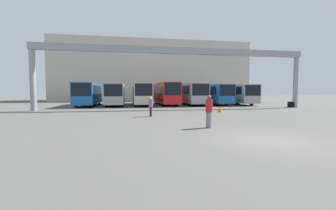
{
  "coord_description": "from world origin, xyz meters",
  "views": [
    {
      "loc": [
        -5.74,
        -8.47,
        2.04
      ],
      "look_at": [
        -0.65,
        19.91,
        0.3
      ],
      "focal_mm": 24.0,
      "sensor_mm": 36.0,
      "label": 1
    }
  ],
  "objects_px": {
    "bus_slot_6": "(236,93)",
    "traffic_cone": "(220,109)",
    "pedestrian_near_right": "(151,106)",
    "bus_slot_1": "(116,93)",
    "bus_slot_5": "(211,93)",
    "bus_slot_3": "(165,92)",
    "pedestrian_near_center": "(209,111)",
    "bus_slot_4": "(189,93)",
    "bus_slot_0": "(88,93)",
    "bus_slot_2": "(141,93)",
    "tire_stack": "(292,104)"
  },
  "relations": [
    {
      "from": "bus_slot_6",
      "to": "traffic_cone",
      "type": "bearing_deg",
      "value": -122.6
    },
    {
      "from": "pedestrian_near_right",
      "to": "bus_slot_6",
      "type": "bearing_deg",
      "value": -43.64
    },
    {
      "from": "bus_slot_1",
      "to": "bus_slot_5",
      "type": "relative_size",
      "value": 0.91
    },
    {
      "from": "bus_slot_6",
      "to": "bus_slot_3",
      "type": "bearing_deg",
      "value": 175.02
    },
    {
      "from": "bus_slot_1",
      "to": "pedestrian_near_center",
      "type": "xyz_separation_m",
      "value": [
        6.23,
        -21.96,
        -0.79
      ]
    },
    {
      "from": "bus_slot_4",
      "to": "pedestrian_near_right",
      "type": "bearing_deg",
      "value": -115.9
    },
    {
      "from": "bus_slot_1",
      "to": "bus_slot_0",
      "type": "bearing_deg",
      "value": -174.03
    },
    {
      "from": "bus_slot_0",
      "to": "traffic_cone",
      "type": "xyz_separation_m",
      "value": [
        14.45,
        -12.69,
        -1.51
      ]
    },
    {
      "from": "traffic_cone",
      "to": "bus_slot_5",
      "type": "bearing_deg",
      "value": 72.47
    },
    {
      "from": "pedestrian_near_right",
      "to": "bus_slot_2",
      "type": "bearing_deg",
      "value": 0.75
    },
    {
      "from": "bus_slot_2",
      "to": "bus_slot_1",
      "type": "bearing_deg",
      "value": -177.43
    },
    {
      "from": "pedestrian_near_right",
      "to": "traffic_cone",
      "type": "bearing_deg",
      "value": -68.61
    },
    {
      "from": "pedestrian_near_right",
      "to": "traffic_cone",
      "type": "xyz_separation_m",
      "value": [
        7.11,
        2.6,
        -0.54
      ]
    },
    {
      "from": "bus_slot_6",
      "to": "pedestrian_near_center",
      "type": "relative_size",
      "value": 5.45
    },
    {
      "from": "bus_slot_6",
      "to": "traffic_cone",
      "type": "height_order",
      "value": "bus_slot_6"
    },
    {
      "from": "bus_slot_5",
      "to": "traffic_cone",
      "type": "distance_m",
      "value": 14.33
    },
    {
      "from": "bus_slot_3",
      "to": "traffic_cone",
      "type": "bearing_deg",
      "value": -76.7
    },
    {
      "from": "bus_slot_6",
      "to": "traffic_cone",
      "type": "distance_m",
      "value": 15.0
    },
    {
      "from": "bus_slot_5",
      "to": "traffic_cone",
      "type": "xyz_separation_m",
      "value": [
        -4.29,
        -13.59,
        -1.44
      ]
    },
    {
      "from": "bus_slot_0",
      "to": "bus_slot_3",
      "type": "distance_m",
      "value": 11.28
    },
    {
      "from": "bus_slot_0",
      "to": "bus_slot_4",
      "type": "distance_m",
      "value": 15.01
    },
    {
      "from": "bus_slot_1",
      "to": "bus_slot_5",
      "type": "height_order",
      "value": "bus_slot_1"
    },
    {
      "from": "bus_slot_2",
      "to": "bus_slot_4",
      "type": "height_order",
      "value": "bus_slot_4"
    },
    {
      "from": "bus_slot_2",
      "to": "bus_slot_5",
      "type": "distance_m",
      "value": 11.25
    },
    {
      "from": "pedestrian_near_right",
      "to": "traffic_cone",
      "type": "height_order",
      "value": "pedestrian_near_right"
    },
    {
      "from": "bus_slot_3",
      "to": "pedestrian_near_right",
      "type": "xyz_separation_m",
      "value": [
        -3.91,
        -16.16,
        -1.04
      ]
    },
    {
      "from": "bus_slot_2",
      "to": "bus_slot_4",
      "type": "xyz_separation_m",
      "value": [
        7.5,
        -0.08,
        0.01
      ]
    },
    {
      "from": "bus_slot_1",
      "to": "bus_slot_2",
      "type": "xyz_separation_m",
      "value": [
        3.75,
        0.17,
        0.05
      ]
    },
    {
      "from": "bus_slot_6",
      "to": "traffic_cone",
      "type": "relative_size",
      "value": 15.92
    },
    {
      "from": "pedestrian_near_right",
      "to": "tire_stack",
      "type": "bearing_deg",
      "value": -67.15
    },
    {
      "from": "bus_slot_5",
      "to": "tire_stack",
      "type": "bearing_deg",
      "value": -48.43
    },
    {
      "from": "bus_slot_5",
      "to": "bus_slot_6",
      "type": "bearing_deg",
      "value": -15.17
    },
    {
      "from": "bus_slot_3",
      "to": "pedestrian_near_center",
      "type": "bearing_deg",
      "value": -93.23
    },
    {
      "from": "bus_slot_2",
      "to": "pedestrian_near_center",
      "type": "height_order",
      "value": "bus_slot_2"
    },
    {
      "from": "bus_slot_1",
      "to": "bus_slot_3",
      "type": "xyz_separation_m",
      "value": [
        7.5,
        0.48,
        0.13
      ]
    },
    {
      "from": "bus_slot_0",
      "to": "tire_stack",
      "type": "height_order",
      "value": "bus_slot_0"
    },
    {
      "from": "bus_slot_0",
      "to": "bus_slot_2",
      "type": "distance_m",
      "value": 7.52
    },
    {
      "from": "bus_slot_2",
      "to": "bus_slot_3",
      "type": "distance_m",
      "value": 3.76
    },
    {
      "from": "pedestrian_near_right",
      "to": "pedestrian_near_center",
      "type": "relative_size",
      "value": 0.87
    },
    {
      "from": "bus_slot_5",
      "to": "traffic_cone",
      "type": "relative_size",
      "value": 19.15
    },
    {
      "from": "bus_slot_2",
      "to": "pedestrian_near_right",
      "type": "xyz_separation_m",
      "value": [
        -0.16,
        -15.85,
        -0.97
      ]
    },
    {
      "from": "tire_stack",
      "to": "bus_slot_6",
      "type": "bearing_deg",
      "value": 117.23
    },
    {
      "from": "bus_slot_4",
      "to": "pedestrian_near_center",
      "type": "relative_size",
      "value": 6.1
    },
    {
      "from": "pedestrian_near_right",
      "to": "tire_stack",
      "type": "height_order",
      "value": "pedestrian_near_right"
    },
    {
      "from": "bus_slot_3",
      "to": "bus_slot_5",
      "type": "relative_size",
      "value": 0.99
    },
    {
      "from": "bus_slot_1",
      "to": "bus_slot_4",
      "type": "relative_size",
      "value": 0.98
    },
    {
      "from": "bus_slot_2",
      "to": "bus_slot_6",
      "type": "xyz_separation_m",
      "value": [
        15.0,
        -0.67,
        -0.05
      ]
    },
    {
      "from": "pedestrian_near_center",
      "to": "bus_slot_4",
      "type": "bearing_deg",
      "value": -33.14
    },
    {
      "from": "bus_slot_2",
      "to": "pedestrian_near_right",
      "type": "bearing_deg",
      "value": -90.58
    },
    {
      "from": "bus_slot_0",
      "to": "pedestrian_near_center",
      "type": "bearing_deg",
      "value": -65.16
    }
  ]
}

